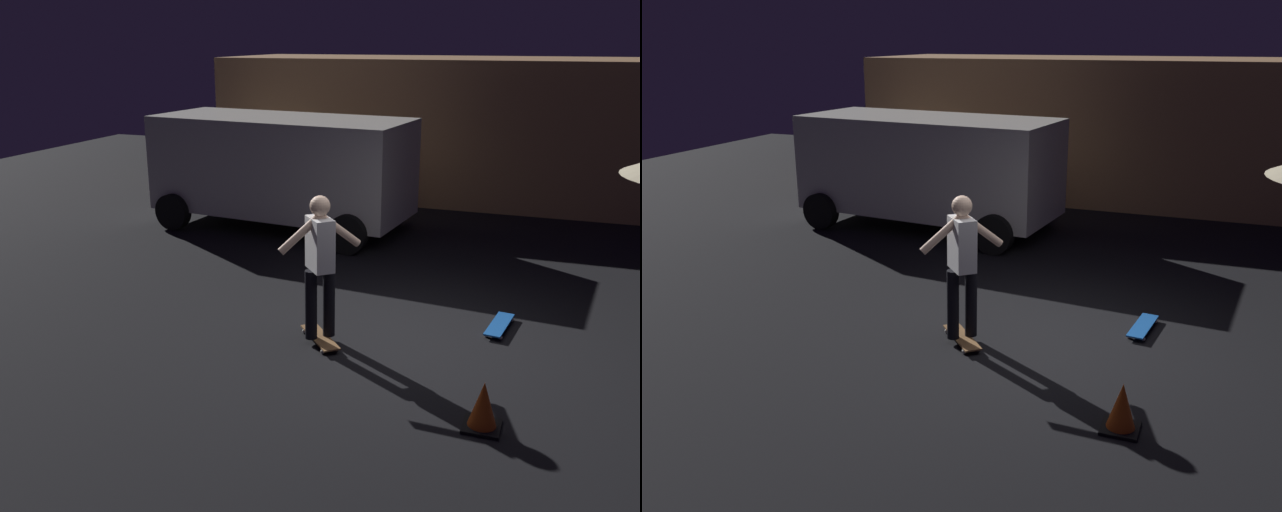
{
  "view_description": "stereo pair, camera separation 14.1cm",
  "coord_description": "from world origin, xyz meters",
  "views": [
    {
      "loc": [
        1.6,
        -7.31,
        3.38
      ],
      "look_at": [
        -0.91,
        -0.42,
        1.05
      ],
      "focal_mm": 38.65,
      "sensor_mm": 36.0,
      "label": 1
    },
    {
      "loc": [
        1.73,
        -7.26,
        3.38
      ],
      "look_at": [
        -0.91,
        -0.42,
        1.05
      ],
      "focal_mm": 38.65,
      "sensor_mm": 36.0,
      "label": 2
    }
  ],
  "objects": [
    {
      "name": "parked_van",
      "position": [
        -3.31,
        4.13,
        1.16
      ],
      "size": [
        4.77,
        2.62,
        2.03
      ],
      "color": "silver",
      "rests_on": "ground_plane"
    },
    {
      "name": "traffic_cone",
      "position": [
        1.1,
        -1.65,
        0.21
      ],
      "size": [
        0.34,
        0.34,
        0.46
      ],
      "color": "black",
      "rests_on": "ground_plane"
    },
    {
      "name": "low_building",
      "position": [
        -1.26,
        8.25,
        1.48
      ],
      "size": [
        9.25,
        3.48,
        2.97
      ],
      "color": "#AD7F56",
      "rests_on": "ground_plane"
    },
    {
      "name": "skateboard_spare",
      "position": [
        1.01,
        0.67,
        0.06
      ],
      "size": [
        0.3,
        0.8,
        0.07
      ],
      "color": "#1959B2",
      "rests_on": "ground_plane"
    },
    {
      "name": "ground_plane",
      "position": [
        0.0,
        0.0,
        0.0
      ],
      "size": [
        28.0,
        28.0,
        0.0
      ],
      "primitive_type": "plane",
      "color": "black"
    },
    {
      "name": "skater",
      "position": [
        -0.91,
        -0.42,
        1.04
      ],
      "size": [
        0.8,
        0.71,
        1.67
      ],
      "color": "black",
      "rests_on": "skateboard_ridden"
    },
    {
      "name": "skateboard_ridden",
      "position": [
        -0.91,
        -0.42,
        0.06
      ],
      "size": [
        0.66,
        0.72,
        0.07
      ],
      "color": "olive",
      "rests_on": "ground_plane"
    }
  ]
}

